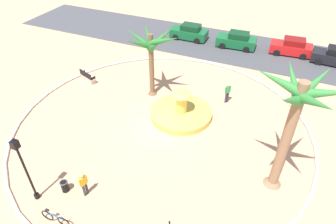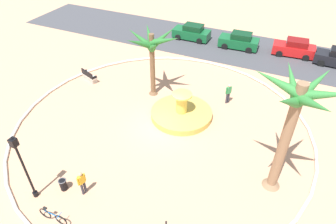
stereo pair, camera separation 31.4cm
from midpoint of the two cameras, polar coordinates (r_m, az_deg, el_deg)
name	(u,v)px [view 2 (the right image)]	position (r m, az deg, el deg)	size (l,w,h in m)	color
ground_plane	(162,126)	(21.38, -0.72, -2.69)	(80.00, 80.00, 0.00)	tan
plaza_curb	(162,125)	(21.31, -0.72, -2.48)	(20.78, 20.78, 0.20)	silver
street_asphalt	(222,45)	(33.32, 10.54, 12.45)	(48.00, 8.00, 0.03)	#424247
fountain	(181,113)	(22.11, 2.98, -0.19)	(4.51, 4.51, 1.99)	gold
palm_tree_near_fountain	(152,47)	(22.69, -2.67, 12.25)	(4.25, 3.85, 5.42)	brown
palm_tree_by_curb	(294,115)	(15.35, 23.41, -0.53)	(4.50, 4.13, 7.13)	#8E6B4C
bench_east	(90,77)	(27.07, -14.39, 6.46)	(1.68, 1.00, 1.00)	beige
lamppost	(23,164)	(16.86, -25.49, -8.87)	(0.32, 0.32, 4.41)	black
trash_bin	(63,184)	(18.15, -18.86, -12.92)	(0.46, 0.46, 0.73)	black
bicycle_red_frame	(53,216)	(17.01, -20.55, -18.14)	(1.72, 0.44, 0.94)	black
person_cyclist_helmet	(82,182)	(17.23, -15.55, -12.72)	(0.28, 0.52, 1.66)	#33333D
person_cyclist_photo	(228,93)	(23.58, 11.80, 3.62)	(0.37, 0.43, 1.70)	#33333D
parked_car_leftmost	(192,32)	(33.99, 4.82, 14.87)	(4.02, 1.96, 1.67)	#145B2D
parked_car_second	(239,41)	(32.71, 13.67, 13.01)	(4.09, 2.09, 1.67)	#145B2D
parked_car_third	(294,48)	(32.86, 23.18, 11.13)	(4.11, 2.15, 1.67)	red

